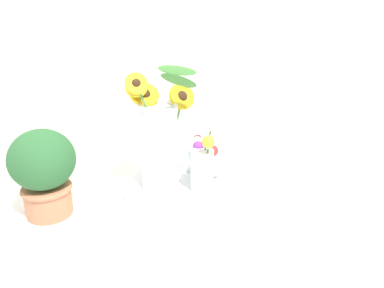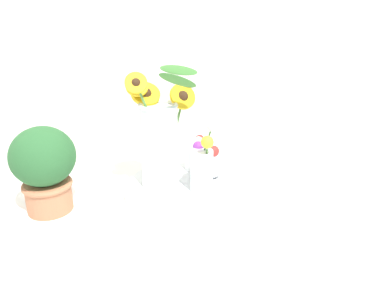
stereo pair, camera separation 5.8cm
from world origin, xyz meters
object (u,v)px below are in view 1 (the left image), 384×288
Objects in this scene: mason_jar_sunflowers at (159,138)px; potted_plant at (44,170)px; vase_small_back at (193,152)px; serving_tray at (192,189)px; vase_bulb_right at (211,162)px; vase_small_center at (203,164)px.

mason_jar_sunflowers is 1.53× the size of potted_plant.
mason_jar_sunflowers is at bearing -158.56° from vase_small_back.
mason_jar_sunflowers is at bearing 150.23° from serving_tray.
vase_small_back is at bearing 21.44° from mason_jar_sunflowers.
serving_tray is 0.44m from potted_plant.
vase_small_back is 0.48m from potted_plant.
vase_bulb_right is (0.08, 0.03, 0.06)m from serving_tray.
vase_small_center is at bearing -135.51° from vase_bulb_right.
vase_bulb_right reaches higher than serving_tray.
mason_jar_sunflowers is at bearing -5.69° from potted_plant.
mason_jar_sunflowers is 2.77× the size of vase_bulb_right.
vase_small_center is 1.61× the size of vase_bulb_right.
vase_small_back is at bearing 106.31° from vase_bulb_right.
mason_jar_sunflowers is at bearing 172.53° from vase_bulb_right.
vase_small_back is 0.53× the size of potted_plant.
vase_small_center reaches higher than serving_tray.
potted_plant reaches higher than vase_small_center.
vase_bulb_right is 1.04× the size of vase_small_back.
vase_bulb_right is at bearing 44.49° from vase_small_center.
vase_bulb_right is at bearing -7.47° from mason_jar_sunflowers.
serving_tray is at bearing -29.77° from mason_jar_sunflowers.
potted_plant is at bearing 173.71° from vase_bulb_right.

